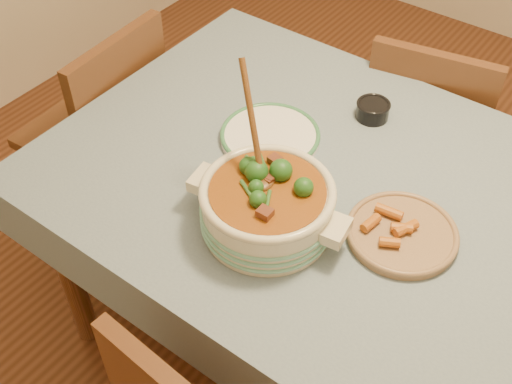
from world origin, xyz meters
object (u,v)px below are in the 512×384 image
chair_far (425,130)px  fried_plate (402,232)px  condiment_bowl (373,109)px  chair_left (107,127)px  dining_table (359,222)px  stew_casserole (267,203)px  white_plate (270,135)px

chair_far → fried_plate: bearing=96.9°
condiment_bowl → chair_left: bearing=-161.0°
dining_table → stew_casserole: bearing=-121.9°
dining_table → chair_left: bearing=179.6°
stew_casserole → white_plate: stew_casserole is taller
condiment_bowl → fried_plate: (0.28, -0.35, -0.01)m
fried_plate → condiment_bowl: bearing=128.2°
chair_left → condiment_bowl: bearing=105.4°
dining_table → condiment_bowl: 0.35m
stew_casserole → dining_table: bearing=58.1°
dining_table → condiment_bowl: condiment_bowl is taller
stew_casserole → white_plate: size_ratio=1.26×
dining_table → fried_plate: (0.14, -0.06, 0.11)m
chair_far → chair_left: bearing=25.5°
stew_casserole → chair_left: 0.94m
condiment_bowl → chair_far: (0.04, 0.37, -0.30)m
white_plate → stew_casserole: bearing=-55.7°
white_plate → chair_left: 0.72m
white_plate → condiment_bowl: 0.31m
dining_table → stew_casserole: (-0.14, -0.22, 0.17)m
dining_table → condiment_bowl: size_ratio=14.70×
dining_table → chair_left: size_ratio=1.91×
stew_casserole → condiment_bowl: 0.52m
white_plate → chair_far: size_ratio=0.37×
stew_casserole → chair_far: stew_casserole is taller
stew_casserole → fried_plate: (0.28, 0.16, -0.06)m
dining_table → chair_far: size_ratio=1.97×
white_plate → fried_plate: (0.46, -0.10, 0.00)m
condiment_bowl → dining_table: bearing=-64.4°
dining_table → white_plate: bearing=172.1°
stew_casserole → condiment_bowl: size_ratio=3.52×
white_plate → chair_left: (-0.66, -0.04, -0.27)m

